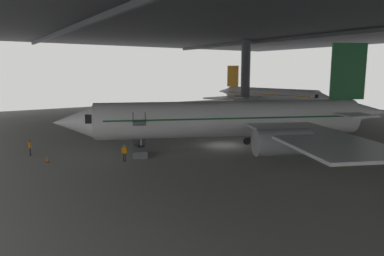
# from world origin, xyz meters

# --- Properties ---
(ground_plane) EXTENTS (110.00, 110.00, 0.00)m
(ground_plane) POSITION_xyz_m (0.00, 0.00, 0.00)
(ground_plane) COLOR gray
(hangar_structure) EXTENTS (121.00, 99.00, 16.82)m
(hangar_structure) POSITION_xyz_m (-0.12, 13.79, 16.18)
(hangar_structure) COLOR #4C4F54
(hangar_structure) RESTS_ON ground_plane
(airplane_main) EXTENTS (36.66, 36.62, 11.99)m
(airplane_main) POSITION_xyz_m (2.64, -0.48, 3.55)
(airplane_main) COLOR white
(airplane_main) RESTS_ON ground_plane
(boarding_stairs) EXTENTS (4.51, 3.03, 4.77)m
(boarding_stairs) POSITION_xyz_m (-1.10, -10.50, 0.74)
(boarding_stairs) COLOR slate
(boarding_stairs) RESTS_ON ground_plane
(crew_worker_near_nose) EXTENTS (0.55, 0.24, 1.72)m
(crew_worker_near_nose) POSITION_xyz_m (-6.91, -20.34, 0.99)
(crew_worker_near_nose) COLOR #232838
(crew_worker_near_nose) RESTS_ON ground_plane
(crew_worker_by_stairs) EXTENTS (0.38, 0.48, 1.68)m
(crew_worker_by_stairs) POSITION_xyz_m (0.69, -12.97, 0.96)
(crew_worker_by_stairs) COLOR #232838
(crew_worker_by_stairs) RESTS_ON ground_plane
(airplane_distant) EXTENTS (31.82, 31.04, 10.18)m
(airplane_distant) POSITION_xyz_m (-27.32, 34.76, 3.21)
(airplane_distant) COLOR white
(airplane_distant) RESTS_ON ground_plane
(traffic_cone_orange) EXTENTS (0.36, 0.36, 0.60)m
(traffic_cone_orange) POSITION_xyz_m (-3.25, -19.38, 0.29)
(traffic_cone_orange) COLOR black
(traffic_cone_orange) RESTS_ON ground_plane
(baggage_tug) EXTENTS (1.46, 2.30, 0.90)m
(baggage_tug) POSITION_xyz_m (12.94, 4.32, 0.53)
(baggage_tug) COLOR yellow
(baggage_tug) RESTS_ON ground_plane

